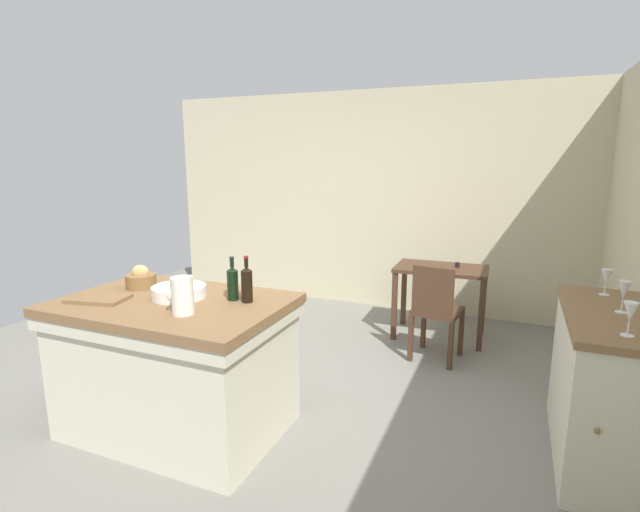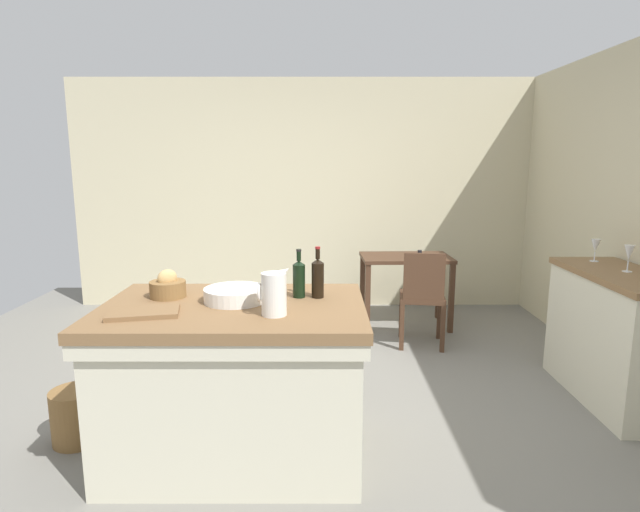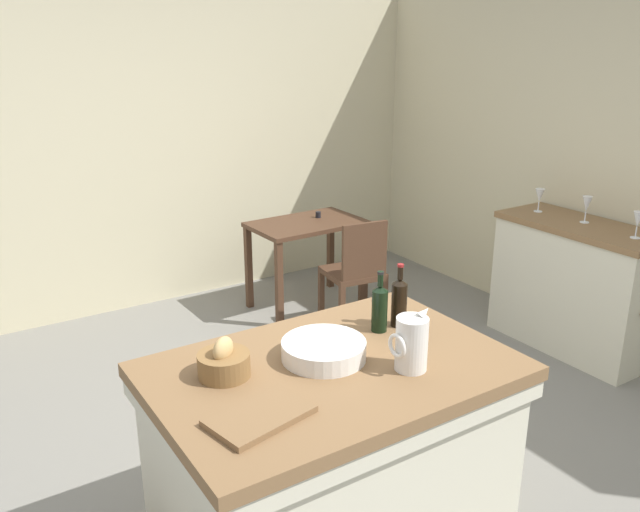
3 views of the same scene
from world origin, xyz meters
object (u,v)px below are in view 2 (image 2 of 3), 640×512
at_px(wooden_chair, 421,295).
at_px(wine_bottle_dark, 316,277).
at_px(cutting_board, 142,312).
at_px(writing_desk, 404,267).
at_px(wine_glass_left, 627,253).
at_px(side_cabinet, 614,336).
at_px(bread_basket, 166,288).
at_px(wicker_hamper, 74,416).
at_px(wine_glass_middle, 593,246).
at_px(island_table, 234,375).
at_px(wine_bottle_amber, 297,278).
at_px(wash_bowl, 233,295).
at_px(pitcher, 272,294).

relative_size(wooden_chair, wine_bottle_dark, 2.99).
bearing_deg(wooden_chair, cutting_board, -133.25).
xyz_separation_m(writing_desk, wine_glass_left, (1.25, -1.68, 0.45)).
height_order(side_cabinet, bread_basket, bread_basket).
bearing_deg(wine_bottle_dark, wooden_chair, 59.77).
distance_m(wine_bottle_dark, wicker_hamper, 1.70).
xyz_separation_m(writing_desk, cutting_board, (-1.79, -2.59, 0.30)).
bearing_deg(wine_glass_middle, island_table, -156.90).
distance_m(wine_bottle_dark, wine_glass_middle, 2.31).
height_order(island_table, wine_bottle_amber, wine_bottle_amber).
relative_size(side_cabinet, wash_bowl, 3.34).
height_order(cutting_board, wicker_hamper, cutting_board).
relative_size(side_cabinet, wine_bottle_amber, 4.13).
relative_size(wooden_chair, wine_bottle_amber, 3.14).
bearing_deg(wooden_chair, wine_glass_left, -41.38).
bearing_deg(pitcher, side_cabinet, 21.13).
xyz_separation_m(wine_glass_left, wicker_hamper, (-3.61, -0.58, -0.90)).
height_order(wooden_chair, wine_glass_left, wine_glass_left).
height_order(wooden_chair, wine_bottle_amber, wine_bottle_amber).
bearing_deg(writing_desk, cutting_board, -124.72).
distance_m(writing_desk, wine_bottle_amber, 2.49).
distance_m(side_cabinet, wash_bowl, 2.69).
distance_m(wash_bowl, wine_glass_middle, 2.78).
xyz_separation_m(writing_desk, wash_bowl, (-1.36, -2.33, 0.33)).
bearing_deg(island_table, wine_bottle_amber, 23.55).
bearing_deg(cutting_board, wine_glass_left, 16.70).
height_order(writing_desk, wine_glass_left, wine_glass_left).
bearing_deg(pitcher, bread_basket, 151.35).
height_order(writing_desk, wine_glass_middle, wine_glass_middle).
bearing_deg(writing_desk, bread_basket, -128.26).
height_order(wash_bowl, wine_glass_middle, wine_glass_middle).
height_order(island_table, cutting_board, cutting_board).
bearing_deg(side_cabinet, wash_bowl, -166.08).
height_order(writing_desk, wine_bottle_dark, wine_bottle_dark).
distance_m(bread_basket, wicker_hamper, 0.99).
distance_m(writing_desk, cutting_board, 3.16).
bearing_deg(wooden_chair, bread_basket, -138.40).
height_order(bread_basket, wicker_hamper, bread_basket).
bearing_deg(island_table, bread_basket, 158.65).
bearing_deg(cutting_board, wooden_chair, 46.75).
distance_m(writing_desk, wash_bowl, 2.72).
bearing_deg(writing_desk, side_cabinet, -54.34).
height_order(side_cabinet, wine_bottle_dark, wine_bottle_dark).
relative_size(side_cabinet, writing_desk, 1.29).
bearing_deg(wine_glass_left, wine_bottle_dark, -165.05).
distance_m(wash_bowl, wine_bottle_amber, 0.38).
xyz_separation_m(writing_desk, wine_bottle_amber, (-1.00, -2.24, 0.41)).
bearing_deg(wooden_chair, wicker_hamper, -145.88).
bearing_deg(wine_glass_left, island_table, -164.50).
height_order(writing_desk, pitcher, pitcher).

